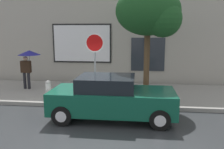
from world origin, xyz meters
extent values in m
plane|color=#282B2D|center=(0.00, 0.00, 0.00)|extent=(60.00, 60.00, 0.00)
cube|color=gray|center=(0.00, 3.00, 0.07)|extent=(20.00, 4.00, 0.15)
cube|color=#9E998E|center=(0.00, 5.50, 3.50)|extent=(20.00, 0.40, 7.00)
cube|color=black|center=(-1.43, 5.27, 2.28)|extent=(3.29, 0.06, 2.14)
cube|color=silver|center=(-1.43, 5.24, 2.28)|extent=(3.13, 0.03, 1.98)
cube|color=#262B33|center=(2.20, 5.28, 1.70)|extent=(1.80, 0.04, 1.80)
cone|color=#99999E|center=(3.60, 5.15, 3.10)|extent=(0.22, 0.24, 0.24)
cube|color=#0F4C38|center=(0.88, 0.04, 0.63)|extent=(4.14, 1.73, 0.74)
cube|color=black|center=(0.67, 0.04, 1.23)|extent=(1.86, 1.52, 0.46)
cylinder|color=black|center=(2.40, 0.84, 0.32)|extent=(0.64, 0.22, 0.64)
cylinder|color=silver|center=(2.40, 0.84, 0.32)|extent=(0.35, 0.24, 0.35)
cylinder|color=black|center=(2.40, -0.76, 0.32)|extent=(0.64, 0.22, 0.64)
cylinder|color=silver|center=(2.40, -0.76, 0.32)|extent=(0.35, 0.24, 0.35)
cylinder|color=black|center=(-0.64, 0.84, 0.32)|extent=(0.64, 0.22, 0.64)
cylinder|color=silver|center=(-0.64, 0.84, 0.32)|extent=(0.35, 0.24, 0.35)
cylinder|color=black|center=(-0.64, -0.76, 0.32)|extent=(0.64, 0.22, 0.64)
cylinder|color=silver|center=(-0.64, -0.76, 0.32)|extent=(0.35, 0.24, 0.35)
cylinder|color=white|center=(-2.04, 1.69, 0.48)|extent=(0.22, 0.22, 0.66)
sphere|color=#BBBBB7|center=(-2.04, 1.69, 0.81)|extent=(0.23, 0.23, 0.23)
cylinder|color=#BBBBB7|center=(-2.04, 1.53, 0.51)|extent=(0.09, 0.12, 0.09)
cylinder|color=#BBBBB7|center=(-2.04, 1.85, 0.51)|extent=(0.09, 0.12, 0.09)
cylinder|color=white|center=(-2.04, 1.69, 0.18)|extent=(0.30, 0.30, 0.06)
cylinder|color=black|center=(-3.82, 3.15, 0.55)|extent=(0.14, 0.14, 0.81)
cylinder|color=black|center=(-3.61, 3.15, 0.55)|extent=(0.14, 0.14, 0.81)
cube|color=black|center=(-3.71, 3.15, 1.24)|extent=(0.47, 0.22, 0.57)
sphere|color=tan|center=(-3.71, 3.15, 1.64)|extent=(0.22, 0.22, 0.22)
cylinder|color=#4C4C51|center=(-3.50, 3.15, 1.49)|extent=(0.02, 0.02, 0.90)
cone|color=navy|center=(-3.50, 3.15, 1.93)|extent=(1.07, 1.07, 0.22)
cylinder|color=#4C3823|center=(2.05, 2.16, 1.58)|extent=(0.24, 0.24, 2.87)
ellipsoid|color=#19471E|center=(2.05, 2.16, 3.73)|extent=(2.59, 2.20, 1.94)
sphere|color=#19471E|center=(2.63, 1.83, 3.41)|extent=(1.42, 1.42, 1.42)
cylinder|color=gray|center=(-0.04, 1.81, 1.49)|extent=(0.07, 0.07, 2.68)
cylinder|color=white|center=(-0.04, 1.77, 2.48)|extent=(0.76, 0.02, 0.76)
cylinder|color=red|center=(-0.04, 1.75, 2.48)|extent=(0.66, 0.02, 0.66)
camera|label=1|loc=(1.74, -7.60, 2.94)|focal=37.84mm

